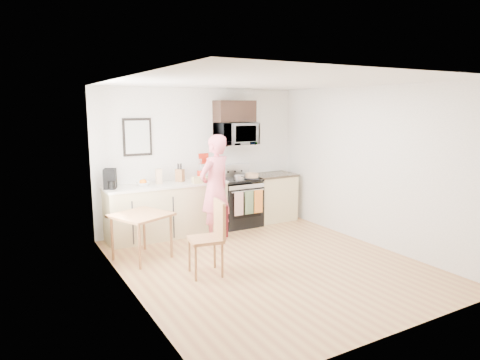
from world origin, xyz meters
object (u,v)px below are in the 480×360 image
range (239,203)px  dining_table (141,219)px  microwave (236,134)px  chair (215,227)px  cake (252,176)px  person (215,188)px

range → dining_table: size_ratio=1.37×
microwave → chair: (-1.46, -2.05, -1.10)m
chair → cake: bearing=57.0°
cake → dining_table: bearing=-162.8°
dining_table → cake: 2.50m
range → dining_table: (-2.17, -0.89, 0.18)m
person → range: bearing=-163.1°
microwave → person: (-0.81, -0.73, -0.85)m
range → dining_table: 2.35m
dining_table → cake: size_ratio=2.85×
range → microwave: microwave is taller
person → dining_table: 1.41m
microwave → chair: bearing=-125.5°
chair → person: bearing=73.6°
person → microwave: bearing=-158.8°
microwave → dining_table: 2.64m
range → dining_table: bearing=-157.7°
person → chair: 1.49m
range → chair: bearing=-126.9°
range → microwave: bearing=90.1°
person → cake: bearing=-175.9°
dining_table → chair: size_ratio=0.83×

